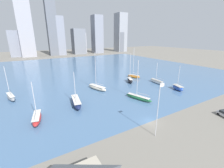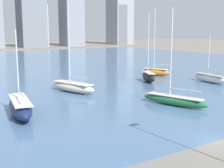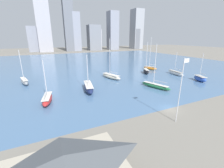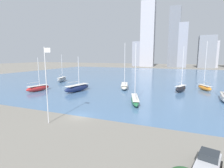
{
  "view_description": "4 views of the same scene",
  "coord_description": "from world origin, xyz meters",
  "px_view_note": "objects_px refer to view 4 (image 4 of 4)",
  "views": [
    {
      "loc": [
        -26.24,
        -24.71,
        21.53
      ],
      "look_at": [
        -1.14,
        17.7,
        5.92
      ],
      "focal_mm": 24.0,
      "sensor_mm": 36.0,
      "label": 1
    },
    {
      "loc": [
        -24.62,
        -19.35,
        11.08
      ],
      "look_at": [
        -1.47,
        16.65,
        3.5
      ],
      "focal_mm": 50.0,
      "sensor_mm": 36.0,
      "label": 2
    },
    {
      "loc": [
        -25.46,
        -23.11,
        15.9
      ],
      "look_at": [
        -7.96,
        14.46,
        2.99
      ],
      "focal_mm": 24.0,
      "sensor_mm": 36.0,
      "label": 3
    },
    {
      "loc": [
        17.27,
        -26.8,
        11.06
      ],
      "look_at": [
        0.62,
        14.52,
        4.03
      ],
      "focal_mm": 28.0,
      "sensor_mm": 36.0,
      "label": 4
    }
  ],
  "objects_px": {
    "flag_pole": "(47,83)",
    "sailboat_orange": "(205,87)",
    "sailboat_red": "(38,88)",
    "sailboat_cream": "(124,86)",
    "sailboat_gray": "(62,79)",
    "sailboat_navy": "(77,88)",
    "sailboat_black": "(181,88)",
    "parked_pickup_silver": "(208,162)",
    "sailboat_green": "(135,99)",
    "sailboat_white": "(224,97)"
  },
  "relations": [
    {
      "from": "sailboat_red",
      "to": "sailboat_orange",
      "type": "xyz_separation_m",
      "value": [
        50.03,
        21.94,
        0.01
      ]
    },
    {
      "from": "sailboat_navy",
      "to": "sailboat_orange",
      "type": "relative_size",
      "value": 0.69
    },
    {
      "from": "sailboat_black",
      "to": "parked_pickup_silver",
      "type": "height_order",
      "value": "sailboat_black"
    },
    {
      "from": "sailboat_gray",
      "to": "sailboat_red",
      "type": "bearing_deg",
      "value": -85.99
    },
    {
      "from": "parked_pickup_silver",
      "to": "flag_pole",
      "type": "bearing_deg",
      "value": -174.55
    },
    {
      "from": "sailboat_gray",
      "to": "sailboat_navy",
      "type": "xyz_separation_m",
      "value": [
        18.69,
        -16.35,
        0.08
      ]
    },
    {
      "from": "sailboat_navy",
      "to": "sailboat_orange",
      "type": "bearing_deg",
      "value": 34.56
    },
    {
      "from": "sailboat_green",
      "to": "sailboat_navy",
      "type": "distance_m",
      "value": 21.7
    },
    {
      "from": "sailboat_orange",
      "to": "sailboat_navy",
      "type": "bearing_deg",
      "value": 179.99
    },
    {
      "from": "flag_pole",
      "to": "sailboat_orange",
      "type": "xyz_separation_m",
      "value": [
        27.5,
        42.37,
        -5.75
      ]
    },
    {
      "from": "flag_pole",
      "to": "sailboat_cream",
      "type": "xyz_separation_m",
      "value": [
        1.98,
        35.05,
        -5.81
      ]
    },
    {
      "from": "sailboat_cream",
      "to": "sailboat_white",
      "type": "xyz_separation_m",
      "value": [
        28.6,
        -6.42,
        -0.05
      ]
    },
    {
      "from": "sailboat_red",
      "to": "sailboat_white",
      "type": "bearing_deg",
      "value": 19.31
    },
    {
      "from": "sailboat_green",
      "to": "sailboat_white",
      "type": "relative_size",
      "value": 1.43
    },
    {
      "from": "sailboat_navy",
      "to": "parked_pickup_silver",
      "type": "xyz_separation_m",
      "value": [
        33.64,
        -28.57,
        -0.31
      ]
    },
    {
      "from": "sailboat_red",
      "to": "sailboat_cream",
      "type": "bearing_deg",
      "value": 41.35
    },
    {
      "from": "sailboat_black",
      "to": "sailboat_cream",
      "type": "relative_size",
      "value": 0.91
    },
    {
      "from": "sailboat_red",
      "to": "sailboat_white",
      "type": "relative_size",
      "value": 1.09
    },
    {
      "from": "sailboat_gray",
      "to": "sailboat_red",
      "type": "relative_size",
      "value": 1.11
    },
    {
      "from": "sailboat_navy",
      "to": "sailboat_white",
      "type": "bearing_deg",
      "value": 15.06
    },
    {
      "from": "flag_pole",
      "to": "sailboat_gray",
      "type": "xyz_separation_m",
      "value": [
        -29.15,
        41.08,
        -5.7
      ]
    },
    {
      "from": "flag_pole",
      "to": "sailboat_black",
      "type": "xyz_separation_m",
      "value": [
        20.18,
        36.21,
        -5.6
      ]
    },
    {
      "from": "sailboat_black",
      "to": "parked_pickup_silver",
      "type": "bearing_deg",
      "value": -64.17
    },
    {
      "from": "sailboat_cream",
      "to": "sailboat_green",
      "type": "bearing_deg",
      "value": -81.09
    },
    {
      "from": "sailboat_green",
      "to": "parked_pickup_silver",
      "type": "height_order",
      "value": "sailboat_green"
    },
    {
      "from": "flag_pole",
      "to": "parked_pickup_silver",
      "type": "bearing_deg",
      "value": -9.41
    },
    {
      "from": "flag_pole",
      "to": "sailboat_navy",
      "type": "relative_size",
      "value": 1.14
    },
    {
      "from": "sailboat_black",
      "to": "sailboat_green",
      "type": "bearing_deg",
      "value": -97.25
    },
    {
      "from": "sailboat_green",
      "to": "parked_pickup_silver",
      "type": "relative_size",
      "value": 3.04
    },
    {
      "from": "sailboat_black",
      "to": "sailboat_navy",
      "type": "relative_size",
      "value": 1.28
    },
    {
      "from": "sailboat_gray",
      "to": "sailboat_orange",
      "type": "bearing_deg",
      "value": -12.46
    },
    {
      "from": "sailboat_black",
      "to": "sailboat_cream",
      "type": "xyz_separation_m",
      "value": [
        -18.2,
        -1.16,
        -0.2
      ]
    },
    {
      "from": "sailboat_white",
      "to": "sailboat_navy",
      "type": "bearing_deg",
      "value": -169.49
    },
    {
      "from": "sailboat_cream",
      "to": "sailboat_navy",
      "type": "bearing_deg",
      "value": -157.04
    },
    {
      "from": "sailboat_white",
      "to": "sailboat_cream",
      "type": "bearing_deg",
      "value": 172.43
    },
    {
      "from": "sailboat_navy",
      "to": "sailboat_black",
      "type": "bearing_deg",
      "value": 30.18
    },
    {
      "from": "sailboat_green",
      "to": "sailboat_cream",
      "type": "xyz_separation_m",
      "value": [
        -8.18,
        17.07,
        0.11
      ]
    },
    {
      "from": "sailboat_gray",
      "to": "parked_pickup_silver",
      "type": "bearing_deg",
      "value": -54.41
    },
    {
      "from": "sailboat_black",
      "to": "sailboat_navy",
      "type": "xyz_separation_m",
      "value": [
        -30.64,
        -11.48,
        -0.02
      ]
    },
    {
      "from": "sailboat_green",
      "to": "sailboat_cream",
      "type": "relative_size",
      "value": 0.91
    },
    {
      "from": "sailboat_cream",
      "to": "sailboat_gray",
      "type": "distance_m",
      "value": 31.71
    },
    {
      "from": "sailboat_black",
      "to": "sailboat_red",
      "type": "xyz_separation_m",
      "value": [
        -42.71,
        -15.78,
        -0.16
      ]
    },
    {
      "from": "flag_pole",
      "to": "sailboat_red",
      "type": "distance_m",
      "value": 30.95
    },
    {
      "from": "flag_pole",
      "to": "sailboat_red",
      "type": "relative_size",
      "value": 1.17
    },
    {
      "from": "sailboat_red",
      "to": "parked_pickup_silver",
      "type": "height_order",
      "value": "sailboat_red"
    },
    {
      "from": "sailboat_green",
      "to": "sailboat_orange",
      "type": "xyz_separation_m",
      "value": [
        17.33,
        24.39,
        0.17
      ]
    },
    {
      "from": "sailboat_gray",
      "to": "sailboat_red",
      "type": "xyz_separation_m",
      "value": [
        6.62,
        -20.65,
        -0.06
      ]
    },
    {
      "from": "sailboat_orange",
      "to": "sailboat_green",
      "type": "bearing_deg",
      "value": -150.33
    },
    {
      "from": "sailboat_green",
      "to": "sailboat_white",
      "type": "bearing_deg",
      "value": 9.71
    },
    {
      "from": "flag_pole",
      "to": "sailboat_black",
      "type": "relative_size",
      "value": 0.89
    }
  ]
}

